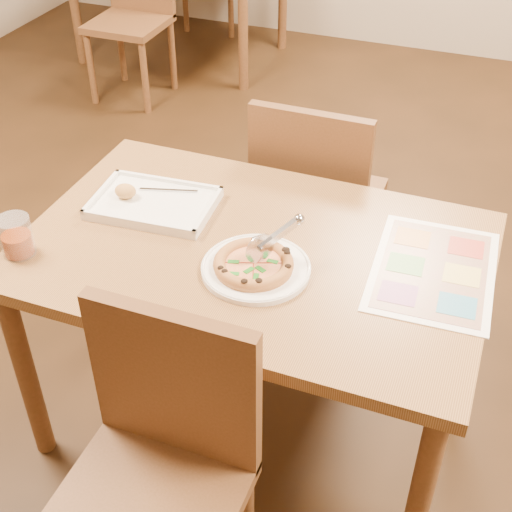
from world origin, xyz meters
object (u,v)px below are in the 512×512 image
(dining_table, at_px, (254,270))
(plate, at_px, (256,268))
(pizza_cutter, at_px, (273,239))
(appetizer_tray, at_px, (152,204))
(chair_far, at_px, (315,187))
(glass_tumbler, at_px, (17,238))
(pizza, at_px, (253,264))
(chair_near, at_px, (160,445))
(menu, at_px, (433,270))

(dining_table, bearing_deg, plate, -65.62)
(pizza_cutter, bearing_deg, appetizer_tray, 108.51)
(chair_far, relative_size, glass_tumbler, 4.12)
(pizza, bearing_deg, chair_near, -94.60)
(pizza_cutter, relative_size, menu, 0.32)
(pizza, xyz_separation_m, menu, (0.45, 0.18, -0.02))
(chair_near, bearing_deg, chair_far, 90.00)
(dining_table, xyz_separation_m, chair_far, (-0.00, 0.60, -0.07))
(chair_far, bearing_deg, dining_table, 90.00)
(appetizer_tray, bearing_deg, chair_far, 55.54)
(dining_table, bearing_deg, pizza, -69.21)
(plate, distance_m, glass_tumbler, 0.66)
(dining_table, bearing_deg, chair_far, 90.00)
(pizza_cutter, bearing_deg, menu, -35.94)
(dining_table, height_order, plate, plate)
(appetizer_tray, bearing_deg, plate, -23.31)
(chair_near, relative_size, pizza_cutter, 3.25)
(appetizer_tray, bearing_deg, glass_tumbler, -125.10)
(plate, distance_m, appetizer_tray, 0.44)
(glass_tumbler, bearing_deg, dining_table, 23.46)
(glass_tumbler, bearing_deg, menu, 16.97)
(dining_table, height_order, chair_near, chair_near)
(chair_near, relative_size, plate, 1.59)
(chair_near, distance_m, chair_far, 1.20)
(dining_table, bearing_deg, chair_near, -90.00)
(chair_near, distance_m, pizza, 0.53)
(pizza_cutter, xyz_separation_m, appetizer_tray, (-0.44, 0.14, -0.08))
(dining_table, xyz_separation_m, glass_tumbler, (-0.60, -0.26, 0.13))
(pizza_cutter, xyz_separation_m, glass_tumbler, (-0.67, -0.20, -0.04))
(chair_near, height_order, menu, chair_near)
(plate, bearing_deg, pizza, -120.56)
(pizza_cutter, bearing_deg, dining_table, 87.63)
(dining_table, relative_size, chair_far, 2.77)
(chair_near, distance_m, pizza_cutter, 0.60)
(chair_near, xyz_separation_m, chair_far, (-0.00, 1.20, 0.00))
(plate, bearing_deg, chair_near, -95.02)
(chair_far, bearing_deg, plate, 93.62)
(pizza_cutter, relative_size, glass_tumbler, 1.27)
(chair_far, xyz_separation_m, menu, (0.49, -0.53, 0.16))
(chair_far, bearing_deg, pizza_cutter, 96.69)
(plate, xyz_separation_m, glass_tumbler, (-0.64, -0.16, 0.04))
(dining_table, relative_size, glass_tumbler, 11.40)
(appetizer_tray, distance_m, glass_tumbler, 0.41)
(chair_far, height_order, appetizer_tray, chair_far)
(chair_far, distance_m, pizza, 0.73)
(dining_table, height_order, appetizer_tray, appetizer_tray)
(glass_tumbler, bearing_deg, pizza, 13.57)
(chair_near, bearing_deg, plate, 84.98)
(chair_far, relative_size, menu, 1.05)
(plate, relative_size, appetizer_tray, 0.78)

